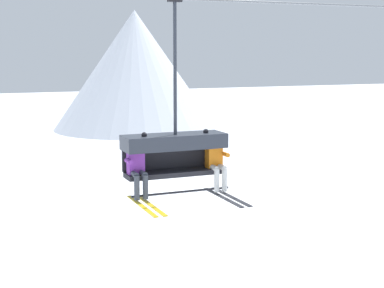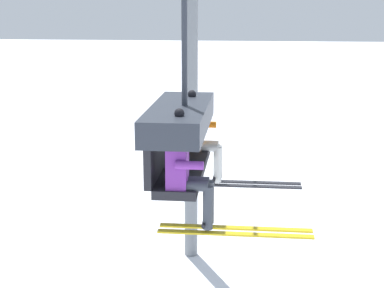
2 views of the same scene
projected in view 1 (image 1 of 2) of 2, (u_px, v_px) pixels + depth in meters
name	position (u px, v px, depth m)	size (l,w,h in m)	color
mountain_peak_central	(135.00, 70.00, 56.73)	(15.87, 15.87, 11.39)	silver
chairlift_chair	(174.00, 146.00, 12.08)	(2.14, 0.74, 3.91)	#232328
skier_purple	(138.00, 166.00, 11.61)	(0.48, 1.70, 1.34)	purple
skier_orange	(216.00, 160.00, 12.26)	(0.48, 1.70, 1.34)	orange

